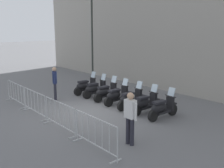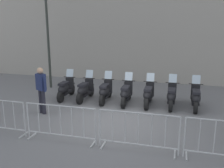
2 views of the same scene
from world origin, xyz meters
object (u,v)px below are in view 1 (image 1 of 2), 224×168
object	(u,v)px
motorcycle_0	(86,86)
barrier_segment_0	(16,94)
motorcycle_6	(162,108)
motorcycle_2	(106,92)
street_lamp	(92,29)
officer_near_row_end	(130,115)
barrier_segment_3	(95,134)
officer_mid_plaza	(55,81)
motorcycle_5	(145,103)
barrier_segment_2	(60,116)
motorcycle_1	(95,89)
motorcycle_4	(131,99)
motorcycle_3	(117,96)
barrier_segment_1	(35,103)

from	to	relation	value
motorcycle_0	barrier_segment_0	world-z (taller)	motorcycle_0
motorcycle_6	motorcycle_2	bearing A→B (deg)	173.06
street_lamp	officer_near_row_end	world-z (taller)	street_lamp
barrier_segment_0	officer_near_row_end	bearing A→B (deg)	1.33
motorcycle_6	barrier_segment_3	distance (m)	3.88
barrier_segment_3	officer_mid_plaza	xyz separation A→B (m)	(-5.75, 2.66, 0.46)
motorcycle_5	barrier_segment_2	bearing A→B (deg)	-108.47
motorcycle_1	motorcycle_4	bearing A→B (deg)	-7.48
motorcycle_3	motorcycle_5	size ratio (longest dim) A/B	1.00
barrier_segment_0	barrier_segment_1	world-z (taller)	same
barrier_segment_1	officer_near_row_end	distance (m)	4.92
motorcycle_1	barrier_segment_0	xyz separation A→B (m)	(-1.95, -3.55, 0.07)
motorcycle_1	barrier_segment_0	bearing A→B (deg)	-118.80
motorcycle_5	motorcycle_6	distance (m)	0.91
barrier_segment_0	officer_near_row_end	distance (m)	7.06
motorcycle_6	barrier_segment_1	bearing A→B (deg)	-142.61
barrier_segment_2	officer_mid_plaza	distance (m)	4.32
motorcycle_4	motorcycle_6	distance (m)	1.82
barrier_segment_0	barrier_segment_1	size ratio (longest dim) A/B	1.00
motorcycle_6	barrier_segment_0	world-z (taller)	motorcycle_6
officer_near_row_end	officer_mid_plaza	distance (m)	6.49
motorcycle_4	street_lamp	distance (m)	6.39
motorcycle_5	barrier_segment_3	world-z (taller)	motorcycle_5
motorcycle_4	motorcycle_5	distance (m)	0.91
motorcycle_1	motorcycle_3	bearing A→B (deg)	-8.89
motorcycle_2	motorcycle_6	world-z (taller)	same
barrier_segment_0	officer_near_row_end	world-z (taller)	officer_near_row_end
motorcycle_5	officer_mid_plaza	world-z (taller)	officer_mid_plaza
motorcycle_3	motorcycle_1	bearing A→B (deg)	171.11
motorcycle_0	motorcycle_1	bearing A→B (deg)	-6.94
barrier_segment_0	barrier_segment_1	distance (m)	2.19
officer_near_row_end	officer_mid_plaza	bearing A→B (deg)	165.54
motorcycle_1	motorcycle_3	distance (m)	1.83
motorcycle_6	street_lamp	xyz separation A→B (m)	(-6.83, 2.55, 3.18)
motorcycle_0	motorcycle_1	distance (m)	0.91
motorcycle_2	motorcycle_3	distance (m)	0.91
motorcycle_2	barrier_segment_3	xyz separation A→B (m)	(3.65, -4.32, 0.07)
barrier_segment_1	officer_mid_plaza	world-z (taller)	officer_mid_plaza
motorcycle_3	motorcycle_6	size ratio (longest dim) A/B	1.00
street_lamp	officer_near_row_end	distance (m)	9.52
barrier_segment_1	street_lamp	xyz separation A→B (m)	(-2.52, 5.84, 3.11)
barrier_segment_3	motorcycle_2	bearing A→B (deg)	130.22
motorcycle_6	barrier_segment_1	world-z (taller)	motorcycle_6
motorcycle_5	street_lamp	bearing A→B (deg)	157.51
motorcycle_3	barrier_segment_2	distance (m)	3.90
barrier_segment_0	officer_mid_plaza	size ratio (longest dim) A/B	1.21
motorcycle_3	motorcycle_5	bearing A→B (deg)	-5.48
barrier_segment_2	barrier_segment_3	size ratio (longest dim) A/B	1.00
barrier_segment_3	barrier_segment_2	bearing A→B (deg)	172.32
motorcycle_5	motorcycle_6	bearing A→B (deg)	-6.07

